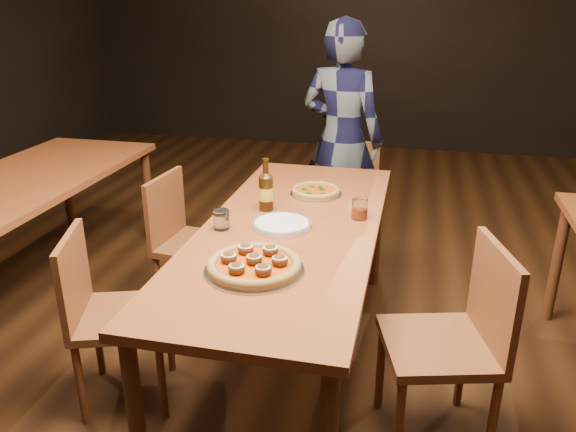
% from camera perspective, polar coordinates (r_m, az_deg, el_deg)
% --- Properties ---
extents(ground, '(9.00, 9.00, 0.00)m').
position_cam_1_polar(ground, '(2.97, 0.22, -14.52)').
color(ground, black).
extents(table_main, '(0.80, 2.00, 0.75)m').
position_cam_1_polar(table_main, '(2.63, 0.25, -2.48)').
color(table_main, brown).
rests_on(table_main, ground).
extents(table_left, '(0.80, 2.00, 0.75)m').
position_cam_1_polar(table_left, '(3.62, -25.84, 2.12)').
color(table_left, brown).
rests_on(table_left, ground).
extents(chair_main_nw, '(0.51, 0.51, 0.86)m').
position_cam_1_polar(chair_main_nw, '(2.63, -16.45, -9.62)').
color(chair_main_nw, '#5F2F19').
rests_on(chair_main_nw, ground).
extents(chair_main_sw, '(0.43, 0.43, 0.85)m').
position_cam_1_polar(chair_main_sw, '(3.25, -9.25, -2.79)').
color(chair_main_sw, '#5F2F19').
rests_on(chair_main_sw, ground).
extents(chair_main_e, '(0.52, 0.52, 0.91)m').
position_cam_1_polar(chair_main_e, '(2.37, 15.02, -12.41)').
color(chair_main_e, '#5F2F19').
rests_on(chair_main_e, ground).
extents(chair_end, '(0.42, 0.42, 0.85)m').
position_cam_1_polar(chair_end, '(3.88, 5.78, 1.47)').
color(chair_end, '#5F2F19').
rests_on(chair_end, ground).
extents(pizza_meatball, '(0.39, 0.39, 0.07)m').
position_cam_1_polar(pizza_meatball, '(2.18, -3.45, -4.94)').
color(pizza_meatball, '#B7B7BF').
rests_on(pizza_meatball, table_main).
extents(pizza_margherita, '(0.28, 0.28, 0.04)m').
position_cam_1_polar(pizza_margherita, '(3.02, 2.85, 2.56)').
color(pizza_margherita, '#B7B7BF').
rests_on(pizza_margherita, table_main).
extents(plate_stack, '(0.27, 0.27, 0.03)m').
position_cam_1_polar(plate_stack, '(2.58, -0.63, -0.90)').
color(plate_stack, white).
rests_on(plate_stack, table_main).
extents(beer_bottle, '(0.07, 0.07, 0.26)m').
position_cam_1_polar(beer_bottle, '(2.77, -2.25, 2.43)').
color(beer_bottle, black).
rests_on(beer_bottle, table_main).
extents(water_glass, '(0.07, 0.07, 0.09)m').
position_cam_1_polar(water_glass, '(2.57, -6.77, -0.35)').
color(water_glass, white).
rests_on(water_glass, table_main).
extents(amber_glass, '(0.08, 0.08, 0.10)m').
position_cam_1_polar(amber_glass, '(2.70, 7.29, 0.72)').
color(amber_glass, '#A54212').
rests_on(amber_glass, table_main).
extents(diner, '(0.68, 0.53, 1.63)m').
position_cam_1_polar(diner, '(3.95, 5.48, 7.75)').
color(diner, black).
rests_on(diner, ground).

